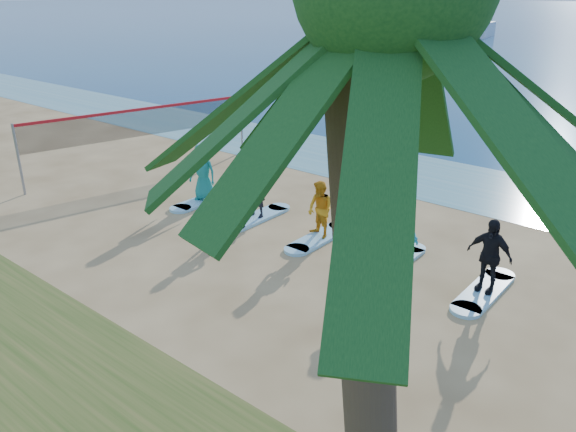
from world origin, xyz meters
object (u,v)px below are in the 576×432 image
Objects in this scene: boat_offshore_a at (480,37)px; surfboard_4 at (484,291)px; surfboard_3 at (394,262)px; surfboard_0 at (204,200)px; surfboard_2 at (319,238)px; student_0 at (203,172)px; student_4 at (489,255)px; student_3 at (396,228)px; student_1 at (257,188)px; student_2 at (320,210)px; volleyball_net at (141,123)px; surfboard_1 at (257,217)px.

boat_offshore_a is 77.02m from surfboard_4.
surfboard_0 is at bearing 180.00° from surfboard_3.
surfboard_2 is at bearing 180.00° from surfboard_3.
boat_offshore_a is 73.97m from student_0.
boat_offshore_a reaches higher than surfboard_0.
student_4 is (9.65, 0.00, 0.95)m from surfboard_0.
student_4 reaches higher than surfboard_4.
student_3 reaches higher than surfboard_2.
student_1 reaches higher than surfboard_3.
student_4 is at bearing 14.51° from student_2.
surfboard_0 is at bearing -11.38° from volleyball_net.
student_1 is at bearing 0.00° from surfboard_1.
student_0 reaches higher than boat_offshore_a.
surfboard_3 is (2.41, 0.00, 0.00)m from surfboard_2.
surfboard_3 is at bearing 180.00° from surfboard_4.
surfboard_2 is at bearing -165.49° from student_2.
surfboard_4 is at bearing -5.57° from student_1.
volleyball_net is 11.71m from surfboard_3.
student_2 is 4.82m from student_4.
student_3 reaches higher than surfboard_4.
boat_offshore_a is 73.96m from surfboard_0.
surfboard_1 and surfboard_2 have the same top height.
student_0 is 1.03× the size of student_3.
surfboard_0 is at bearing 174.43° from student_1.
student_0 is at bearing 0.00° from surfboard_0.
surfboard_2 and surfboard_3 have the same top height.
student_0 reaches higher than surfboard_3.
surfboard_3 is 1.22× the size of student_4.
volleyball_net is 9.21m from student_2.
volleyball_net reaches higher than student_3.
student_4 is at bearing -17.29° from student_0.
student_2 reaches higher than surfboard_4.
surfboard_3 and surfboard_4 have the same top height.
student_2 is at bearing -5.57° from student_1.
surfboard_1 is 2.56m from student_2.
student_1 is at bearing -177.66° from student_4.
student_2 is at bearing -5.42° from volleyball_net.
boat_offshore_a is 3.81× the size of student_3.
volleyball_net is 11.59m from student_3.
student_1 is 4.82m from student_3.
student_2 is at bearing 0.00° from surfboard_1.
surfboard_3 is at bearing 0.00° from surfboard_2.
surfboard_4 is at bearing -17.29° from student_0.
student_1 is at bearing -83.08° from boat_offshore_a.
student_1 reaches higher than surfboard_0.
student_3 is (0.00, 0.00, 0.96)m from surfboard_3.
boat_offshore_a is 3.17× the size of surfboard_4.
surfboard_4 is (7.23, 0.00, -0.96)m from student_1.
student_2 is 2.41m from student_3.
surfboard_0 is 1.22× the size of student_4.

